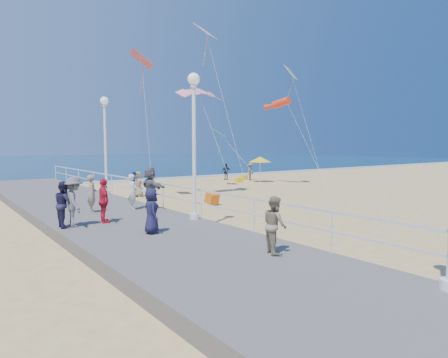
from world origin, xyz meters
TOP-DOWN VIEW (x-y plane):
  - ground at (0.00, 0.00)m, footprint 160.00×160.00m
  - ocean at (0.00, 65.00)m, footprint 160.00×90.00m
  - surf_line at (0.00, 20.50)m, footprint 160.00×1.20m
  - boardwalk at (-7.50, 0.00)m, footprint 5.00×44.00m
  - railing at (-5.05, 0.00)m, footprint 0.05×42.00m
  - lamp_post_mid at (-5.35, 0.00)m, footprint 0.44×0.44m
  - lamp_post_far at (-5.35, 9.00)m, footprint 0.44×0.44m
  - woman_holding_toddler at (-6.28, 3.41)m, footprint 0.44×0.60m
  - toddler_held at (-6.13, 3.56)m, footprint 0.34×0.41m
  - spectator_1 at (-6.22, -5.14)m, footprint 0.77×0.86m
  - spectator_2 at (-9.33, 1.24)m, footprint 0.70×1.13m
  - spectator_3 at (-8.29, 1.29)m, footprint 0.49×0.96m
  - spectator_4 at (-7.71, -1.23)m, footprint 0.59×0.77m
  - spectator_5 at (-5.55, 3.18)m, footprint 0.60×1.69m
  - spectator_6 at (-7.89, 3.74)m, footprint 0.51×0.64m
  - spectator_7 at (-9.60, 1.38)m, footprint 0.60×0.76m
  - beach_walker_a at (9.59, 14.31)m, footprint 1.15×0.97m
  - beach_walker_b at (8.20, 16.04)m, footprint 0.91×0.53m
  - beach_walker_c at (-3.06, 9.89)m, footprint 0.79×0.89m
  - box_kite at (-1.44, 4.45)m, footprint 0.55×0.71m
  - beach_umbrella at (9.03, 12.45)m, footprint 1.90×1.90m
  - beach_chair_left at (9.51, 15.16)m, footprint 0.55×0.55m
  - beach_chair_right at (7.46, 13.33)m, footprint 0.55×0.55m
  - kite_parafoil at (0.06, 7.86)m, footprint 2.91×0.94m
  - kite_windsock at (8.64, 9.67)m, footprint 0.97×2.49m
  - kite_diamond_pink at (-3.56, 8.09)m, footprint 1.40×1.59m
  - kite_diamond_multi at (8.64, 8.71)m, footprint 1.52×1.33m
  - kite_diamond_green at (4.49, 11.92)m, footprint 1.41×1.46m
  - kite_diamond_redwhite at (-0.03, 7.11)m, footprint 1.57×1.48m

SIDE VIEW (x-z plane):
  - ground at x=0.00m, z-range 0.00..0.00m
  - ocean at x=0.00m, z-range -0.01..0.04m
  - surf_line at x=0.00m, z-range 0.01..0.05m
  - boardwalk at x=-7.50m, z-range 0.00..0.40m
  - beach_chair_left at x=9.51m, z-range 0.00..0.40m
  - beach_chair_right at x=7.46m, z-range 0.00..0.40m
  - box_kite at x=-1.44m, z-range -0.07..0.67m
  - beach_walker_b at x=8.20m, z-range 0.00..1.46m
  - beach_walker_c at x=-3.06m, z-range 0.00..1.54m
  - beach_walker_a at x=9.59m, z-range 0.00..1.54m
  - spectator_4 at x=-7.71m, z-range 0.40..1.81m
  - spectator_1 at x=-6.22m, z-range 0.40..1.86m
  - woman_holding_toddler at x=-6.28m, z-range 0.40..1.91m
  - spectator_6 at x=-7.89m, z-range 0.40..1.93m
  - spectator_7 at x=-9.60m, z-range 0.40..1.94m
  - spectator_3 at x=-8.29m, z-range 0.40..1.97m
  - spectator_2 at x=-9.33m, z-range 0.40..2.09m
  - railing at x=-5.05m, z-range 0.98..1.53m
  - spectator_5 at x=-5.55m, z-range 0.40..2.20m
  - toddler_held at x=-6.13m, z-range 1.25..2.02m
  - beach_umbrella at x=9.03m, z-range 0.84..2.98m
  - lamp_post_mid at x=-5.35m, z-range 1.00..6.32m
  - lamp_post_far at x=-5.35m, z-range 1.00..6.32m
  - kite_diamond_green at x=4.49m, z-range 3.69..4.31m
  - kite_windsock at x=8.64m, z-range 5.79..6.83m
  - kite_parafoil at x=0.06m, z-range 5.99..6.64m
  - kite_diamond_pink at x=-3.56m, z-range 7.35..8.19m
  - kite_diamond_multi at x=8.64m, z-range 7.92..8.94m
  - kite_diamond_redwhite at x=-0.03m, z-range 9.23..10.00m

